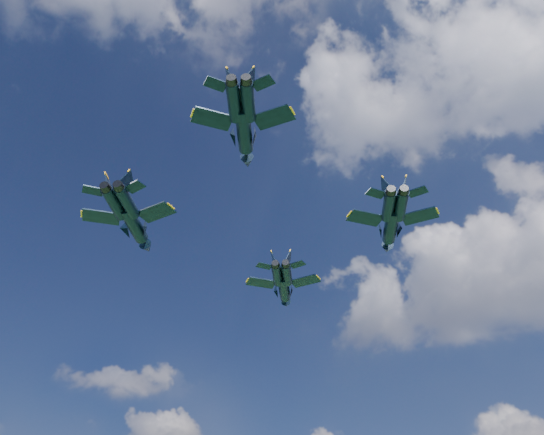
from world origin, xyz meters
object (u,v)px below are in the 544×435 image
at_px(jet_left, 135,226).
at_px(jet_slot, 244,133).
at_px(jet_right, 391,227).
at_px(jet_lead, 284,289).

relative_size(jet_left, jet_slot, 1.18).
distance_m(jet_right, jet_slot, 27.62).
xyz_separation_m(jet_lead, jet_slot, (17.61, -35.51, -0.92)).
bearing_deg(jet_lead, jet_slot, -92.91).
relative_size(jet_lead, jet_left, 0.90).
bearing_deg(jet_lead, jet_left, -134.78).
bearing_deg(jet_slot, jet_right, 45.25).
bearing_deg(jet_left, jet_right, 5.62).
bearing_deg(jet_right, jet_left, -178.98).
bearing_deg(jet_lead, jet_right, -49.18).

